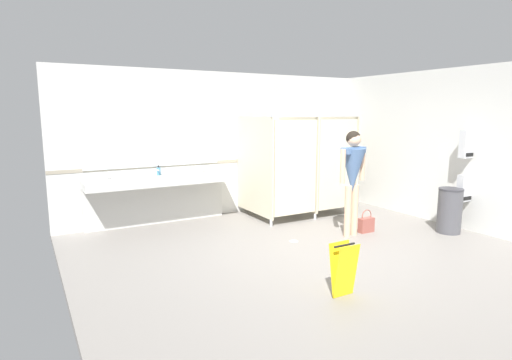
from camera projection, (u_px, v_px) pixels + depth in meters
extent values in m
cube|color=gray|center=(325.00, 261.00, 5.80)|extent=(6.59, 6.63, 0.10)
cube|color=silver|center=(229.00, 144.00, 8.20)|extent=(6.59, 0.12, 2.78)
cube|color=silver|center=(468.00, 149.00, 7.05)|extent=(0.12, 6.63, 2.78)
cube|color=#9E937F|center=(230.00, 161.00, 8.20)|extent=(6.59, 0.01, 0.06)
cube|color=silver|center=(160.00, 181.00, 7.25)|extent=(2.55, 0.55, 0.14)
cube|color=silver|center=(157.00, 203.00, 7.52)|extent=(2.55, 0.08, 0.75)
cube|color=#ADADA8|center=(110.00, 184.00, 6.81)|extent=(0.42, 0.30, 0.11)
cylinder|color=silver|center=(107.00, 176.00, 6.97)|extent=(0.04, 0.04, 0.11)
cylinder|color=silver|center=(108.00, 174.00, 6.92)|extent=(0.03, 0.11, 0.03)
sphere|color=silver|center=(112.00, 177.00, 7.02)|extent=(0.04, 0.04, 0.04)
cube|color=#ADADA8|center=(161.00, 180.00, 7.22)|extent=(0.42, 0.30, 0.11)
cylinder|color=silver|center=(157.00, 172.00, 7.39)|extent=(0.04, 0.04, 0.11)
cylinder|color=silver|center=(158.00, 170.00, 7.33)|extent=(0.03, 0.11, 0.03)
sphere|color=silver|center=(161.00, 173.00, 7.43)|extent=(0.04, 0.04, 0.04)
cube|color=#ADADA8|center=(206.00, 176.00, 7.64)|extent=(0.42, 0.30, 0.11)
cylinder|color=silver|center=(201.00, 169.00, 7.80)|extent=(0.04, 0.04, 0.11)
cylinder|color=silver|center=(202.00, 167.00, 7.75)|extent=(0.03, 0.11, 0.03)
sphere|color=silver|center=(204.00, 170.00, 7.85)|extent=(0.04, 0.04, 0.04)
cube|color=silver|center=(154.00, 133.00, 7.36)|extent=(2.45, 0.02, 1.19)
cube|color=beige|center=(254.00, 166.00, 7.70)|extent=(0.03, 1.33, 1.81)
cylinder|color=silver|center=(271.00, 223.00, 7.34)|extent=(0.05, 0.05, 0.12)
cube|color=beige|center=(297.00, 163.00, 8.18)|extent=(0.03, 1.33, 1.81)
cylinder|color=silver|center=(315.00, 216.00, 7.82)|extent=(0.05, 0.05, 0.12)
cube|color=beige|center=(336.00, 160.00, 8.66)|extent=(0.03, 1.33, 1.81)
cylinder|color=silver|center=(354.00, 210.00, 8.30)|extent=(0.05, 0.05, 0.12)
cube|color=beige|center=(296.00, 168.00, 7.40)|extent=(0.90, 0.03, 1.71)
cube|color=beige|center=(338.00, 164.00, 7.88)|extent=(0.90, 0.03, 1.71)
cube|color=#B7BABF|center=(318.00, 116.00, 7.49)|extent=(2.02, 0.04, 0.04)
cube|color=#B7BABF|center=(468.00, 144.00, 6.91)|extent=(0.31, 0.12, 0.46)
cube|color=black|center=(471.00, 155.00, 6.89)|extent=(0.23, 0.01, 0.06)
cube|color=#B7BABF|center=(466.00, 188.00, 7.01)|extent=(0.35, 0.12, 0.46)
cube|color=black|center=(469.00, 198.00, 6.98)|extent=(0.27, 0.01, 0.06)
cylinder|color=#47474C|center=(450.00, 211.00, 6.93)|extent=(0.39, 0.39, 0.73)
cylinder|color=#333338|center=(451.00, 189.00, 6.86)|extent=(0.39, 0.39, 0.03)
cylinder|color=#DBAD89|center=(354.00, 210.00, 6.79)|extent=(0.11, 0.11, 0.85)
cylinder|color=#DBAD89|center=(348.00, 212.00, 6.67)|extent=(0.11, 0.11, 0.85)
cone|color=#4C6B99|center=(353.00, 171.00, 6.62)|extent=(0.47, 0.47, 0.72)
cube|color=#4C6B99|center=(353.00, 150.00, 6.57)|extent=(0.48, 0.24, 0.10)
cylinder|color=#DBAD89|center=(362.00, 164.00, 6.77)|extent=(0.08, 0.08, 0.54)
cylinder|color=#DBAD89|center=(343.00, 166.00, 6.44)|extent=(0.08, 0.08, 0.54)
sphere|color=#DBAD89|center=(354.00, 139.00, 6.54)|extent=(0.23, 0.23, 0.23)
sphere|color=black|center=(353.00, 138.00, 6.55)|extent=(0.23, 0.23, 0.23)
cube|color=#934C42|center=(366.00, 225.00, 6.98)|extent=(0.28, 0.12, 0.25)
torus|color=#934C42|center=(367.00, 216.00, 6.96)|extent=(0.21, 0.02, 0.21)
cylinder|color=teal|center=(159.00, 171.00, 7.38)|extent=(0.07, 0.07, 0.14)
cylinder|color=black|center=(158.00, 166.00, 7.37)|extent=(0.03, 0.03, 0.04)
cylinder|color=white|center=(207.00, 171.00, 7.53)|extent=(0.07, 0.07, 0.10)
cube|color=yellow|center=(346.00, 271.00, 4.48)|extent=(0.28, 0.10, 0.60)
cube|color=yellow|center=(341.00, 269.00, 4.56)|extent=(0.28, 0.10, 0.60)
cylinder|color=black|center=(345.00, 245.00, 4.48)|extent=(0.28, 0.02, 0.02)
cylinder|color=#B7BABF|center=(294.00, 241.00, 6.50)|extent=(0.14, 0.14, 0.01)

